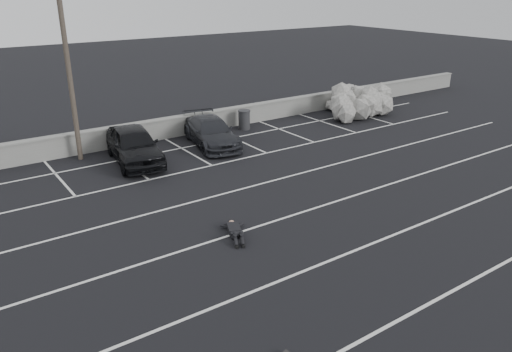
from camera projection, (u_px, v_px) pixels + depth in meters
ground at (336, 258)px, 14.75m from camera, size 120.00×120.00×0.00m
seawall at (145, 131)px, 25.25m from camera, size 50.00×0.45×1.06m
stall_lines at (250, 207)px, 18.08m from camera, size 36.00×20.05×0.01m
car_left at (134, 145)px, 22.32m from camera, size 2.60×4.98×1.62m
car_right at (211, 132)px, 24.68m from camera, size 2.80×4.96×1.36m
utility_pole at (68, 66)px, 21.42m from camera, size 1.11×0.22×8.35m
trash_bin at (244, 120)px, 27.40m from camera, size 0.80×0.80×1.07m
riprap_pile at (363, 104)px, 30.45m from camera, size 6.37×4.01×1.59m
person at (234, 226)px, 16.22m from camera, size 2.30×2.69×0.42m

